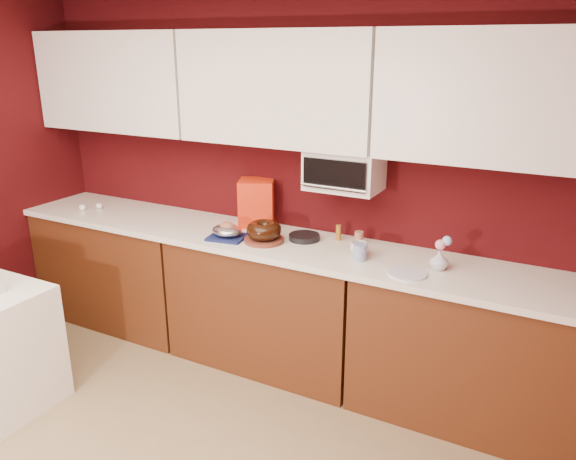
# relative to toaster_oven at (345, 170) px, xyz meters

# --- Properties ---
(wall_back) EXTENTS (4.00, 0.02, 2.50)m
(wall_back) POSITION_rel_toaster_oven_xyz_m (-0.45, 0.15, -0.12)
(wall_back) COLOR #3E080A
(wall_back) RESTS_ON floor
(base_cabinet_left) EXTENTS (1.31, 0.58, 0.86)m
(base_cabinet_left) POSITION_rel_toaster_oven_xyz_m (-1.78, -0.17, -0.95)
(base_cabinet_left) COLOR #512610
(base_cabinet_left) RESTS_ON floor
(base_cabinet_center) EXTENTS (1.31, 0.58, 0.86)m
(base_cabinet_center) POSITION_rel_toaster_oven_xyz_m (-0.45, -0.17, -0.95)
(base_cabinet_center) COLOR #512610
(base_cabinet_center) RESTS_ON floor
(base_cabinet_right) EXTENTS (1.31, 0.58, 0.86)m
(base_cabinet_right) POSITION_rel_toaster_oven_xyz_m (0.88, -0.17, -0.95)
(base_cabinet_right) COLOR #512610
(base_cabinet_right) RESTS_ON floor
(countertop) EXTENTS (4.00, 0.62, 0.04)m
(countertop) POSITION_rel_toaster_oven_xyz_m (-0.45, -0.17, -0.49)
(countertop) COLOR white
(countertop) RESTS_ON base_cabinet_center
(upper_cabinet_left) EXTENTS (1.31, 0.33, 0.70)m
(upper_cabinet_left) POSITION_rel_toaster_oven_xyz_m (-1.78, -0.02, 0.48)
(upper_cabinet_left) COLOR white
(upper_cabinet_left) RESTS_ON wall_back
(upper_cabinet_center) EXTENTS (1.31, 0.33, 0.70)m
(upper_cabinet_center) POSITION_rel_toaster_oven_xyz_m (-0.45, -0.02, 0.48)
(upper_cabinet_center) COLOR white
(upper_cabinet_center) RESTS_ON wall_back
(upper_cabinet_right) EXTENTS (1.31, 0.33, 0.70)m
(upper_cabinet_right) POSITION_rel_toaster_oven_xyz_m (0.88, -0.02, 0.48)
(upper_cabinet_right) COLOR white
(upper_cabinet_right) RESTS_ON wall_back
(toaster_oven) EXTENTS (0.45, 0.30, 0.25)m
(toaster_oven) POSITION_rel_toaster_oven_xyz_m (0.00, 0.00, 0.00)
(toaster_oven) COLOR white
(toaster_oven) RESTS_ON upper_cabinet_center
(toaster_oven_door) EXTENTS (0.40, 0.02, 0.18)m
(toaster_oven_door) POSITION_rel_toaster_oven_xyz_m (0.00, -0.16, 0.00)
(toaster_oven_door) COLOR black
(toaster_oven_door) RESTS_ON toaster_oven
(toaster_oven_handle) EXTENTS (0.42, 0.02, 0.02)m
(toaster_oven_handle) POSITION_rel_toaster_oven_xyz_m (0.00, -0.18, -0.07)
(toaster_oven_handle) COLOR silver
(toaster_oven_handle) RESTS_ON toaster_oven
(cake_base) EXTENTS (0.32, 0.32, 0.02)m
(cake_base) POSITION_rel_toaster_oven_xyz_m (-0.45, -0.23, -0.46)
(cake_base) COLOR brown
(cake_base) RESTS_ON countertop
(bundt_cake) EXTENTS (0.23, 0.23, 0.09)m
(bundt_cake) POSITION_rel_toaster_oven_xyz_m (-0.45, -0.23, -0.39)
(bundt_cake) COLOR black
(bundt_cake) RESTS_ON cake_base
(navy_towel) EXTENTS (0.26, 0.23, 0.02)m
(navy_towel) POSITION_rel_toaster_oven_xyz_m (-0.69, -0.29, -0.47)
(navy_towel) COLOR #151D4F
(navy_towel) RESTS_ON countertop
(foil_ham_nest) EXTENTS (0.25, 0.23, 0.08)m
(foil_ham_nest) POSITION_rel_toaster_oven_xyz_m (-0.69, -0.29, -0.42)
(foil_ham_nest) COLOR silver
(foil_ham_nest) RESTS_ON navy_towel
(roasted_ham) EXTENTS (0.13, 0.11, 0.07)m
(roasted_ham) POSITION_rel_toaster_oven_xyz_m (-0.69, -0.29, -0.40)
(roasted_ham) COLOR #A05E49
(roasted_ham) RESTS_ON foil_ham_nest
(pandoro_box) EXTENTS (0.31, 0.30, 0.32)m
(pandoro_box) POSITION_rel_toaster_oven_xyz_m (-0.67, 0.05, -0.31)
(pandoro_box) COLOR #BE0C0D
(pandoro_box) RESTS_ON countertop
(dark_pan) EXTENTS (0.26, 0.26, 0.04)m
(dark_pan) POSITION_rel_toaster_oven_xyz_m (-0.24, -0.07, -0.46)
(dark_pan) COLOR black
(dark_pan) RESTS_ON countertop
(coffee_mug) EXTENTS (0.13, 0.13, 0.10)m
(coffee_mug) POSITION_rel_toaster_oven_xyz_m (0.18, -0.18, -0.42)
(coffee_mug) COLOR white
(coffee_mug) RESTS_ON countertop
(blue_jar) EXTENTS (0.11, 0.11, 0.10)m
(blue_jar) POSITION_rel_toaster_oven_xyz_m (0.21, -0.24, -0.43)
(blue_jar) COLOR navy
(blue_jar) RESTS_ON countertop
(flower_vase) EXTENTS (0.10, 0.10, 0.13)m
(flower_vase) POSITION_rel_toaster_oven_xyz_m (0.66, -0.17, -0.41)
(flower_vase) COLOR silver
(flower_vase) RESTS_ON countertop
(flower_pink) EXTENTS (0.06, 0.06, 0.06)m
(flower_pink) POSITION_rel_toaster_oven_xyz_m (0.66, -0.17, -0.33)
(flower_pink) COLOR pink
(flower_pink) RESTS_ON flower_vase
(flower_blue) EXTENTS (0.05, 0.05, 0.05)m
(flower_blue) POSITION_rel_toaster_oven_xyz_m (0.69, -0.15, -0.30)
(flower_blue) COLOR #9ACEF7
(flower_blue) RESTS_ON flower_vase
(china_plate) EXTENTS (0.27, 0.27, 0.01)m
(china_plate) POSITION_rel_toaster_oven_xyz_m (0.53, -0.33, -0.47)
(china_plate) COLOR white
(china_plate) RESTS_ON countertop
(amber_bottle) EXTENTS (0.04, 0.04, 0.10)m
(amber_bottle) POSITION_rel_toaster_oven_xyz_m (-0.04, 0.02, -0.42)
(amber_bottle) COLOR #905C1A
(amber_bottle) RESTS_ON countertop
(paper_cup) EXTENTS (0.06, 0.06, 0.08)m
(paper_cup) POSITION_rel_toaster_oven_xyz_m (0.11, 0.01, -0.43)
(paper_cup) COLOR #996345
(paper_cup) RESTS_ON countertop
(egg_left) EXTENTS (0.06, 0.05, 0.05)m
(egg_left) POSITION_rel_toaster_oven_xyz_m (-2.04, -0.27, -0.45)
(egg_left) COLOR white
(egg_left) RESTS_ON countertop
(egg_right) EXTENTS (0.06, 0.05, 0.04)m
(egg_right) POSITION_rel_toaster_oven_xyz_m (-1.96, -0.17, -0.45)
(egg_right) COLOR silver
(egg_right) RESTS_ON countertop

